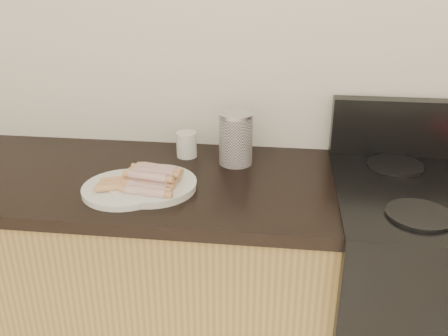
# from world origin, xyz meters

# --- Properties ---
(wall_back) EXTENTS (4.00, 0.04, 2.60)m
(wall_back) POSITION_xyz_m (0.00, 2.00, 1.30)
(wall_back) COLOR silver
(wall_back) RESTS_ON ground
(cabinet_base) EXTENTS (2.20, 0.59, 0.86)m
(cabinet_base) POSITION_xyz_m (-0.70, 1.69, 0.43)
(cabinet_base) COLOR olive
(cabinet_base) RESTS_ON floor
(counter_slab) EXTENTS (2.20, 0.62, 0.04)m
(counter_slab) POSITION_xyz_m (-0.70, 1.69, 0.88)
(counter_slab) COLOR black
(counter_slab) RESTS_ON cabinet_base
(stove) EXTENTS (0.76, 0.65, 0.91)m
(stove) POSITION_xyz_m (0.78, 1.68, 0.46)
(stove) COLOR black
(stove) RESTS_ON floor
(stove_panel) EXTENTS (0.76, 0.06, 0.20)m
(stove_panel) POSITION_xyz_m (0.78, 1.96, 1.01)
(stove_panel) COLOR black
(stove_panel) RESTS_ON stove
(burner_near_left) EXTENTS (0.18, 0.18, 0.01)m
(burner_near_left) POSITION_xyz_m (0.61, 1.51, 0.92)
(burner_near_left) COLOR black
(burner_near_left) RESTS_ON stove
(burner_far_left) EXTENTS (0.18, 0.18, 0.01)m
(burner_far_left) POSITION_xyz_m (0.61, 1.84, 0.92)
(burner_far_left) COLOR black
(burner_far_left) RESTS_ON stove
(main_plate) EXTENTS (0.35, 0.35, 0.02)m
(main_plate) POSITION_xyz_m (-0.16, 1.60, 0.91)
(main_plate) COLOR white
(main_plate) RESTS_ON counter_slab
(side_plate) EXTENTS (0.31, 0.31, 0.02)m
(side_plate) POSITION_xyz_m (-0.24, 1.57, 0.91)
(side_plate) COLOR white
(side_plate) RESTS_ON counter_slab
(hotdog_pile) EXTENTS (0.13, 0.22, 0.05)m
(hotdog_pile) POSITION_xyz_m (-0.16, 1.60, 0.94)
(hotdog_pile) COLOR brown
(hotdog_pile) RESTS_ON main_plate
(plain_sausages) EXTENTS (0.14, 0.12, 0.02)m
(plain_sausages) POSITION_xyz_m (-0.24, 1.57, 0.93)
(plain_sausages) COLOR #CC6E35
(plain_sausages) RESTS_ON side_plate
(canister) EXTENTS (0.12, 0.12, 0.18)m
(canister) POSITION_xyz_m (0.07, 1.83, 0.99)
(canister) COLOR white
(canister) RESTS_ON counter_slab
(mug) EXTENTS (0.08, 0.08, 0.09)m
(mug) POSITION_xyz_m (-0.10, 1.87, 0.94)
(mug) COLOR silver
(mug) RESTS_ON counter_slab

